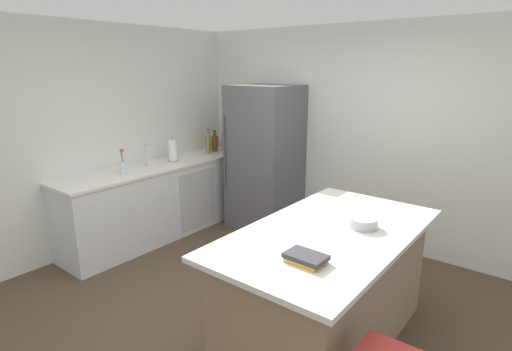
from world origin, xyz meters
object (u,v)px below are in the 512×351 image
(sink_faucet, at_px, (146,154))
(paper_towel_roll, at_px, (173,151))
(kitchen_island, at_px, (327,286))
(vinegar_bottle, at_px, (224,141))
(wine_bottle, at_px, (225,140))
(cookbook_stack, at_px, (306,258))
(flower_vase, at_px, (123,165))
(whiskey_bottle, at_px, (215,143))
(olive_oil_bottle, at_px, (208,144))
(mixing_bowl, at_px, (363,222))
(refrigerator, at_px, (265,158))
(syrup_bottle, at_px, (208,144))

(sink_faucet, xyz_separation_m, paper_towel_roll, (0.04, 0.39, -0.02))
(kitchen_island, distance_m, vinegar_bottle, 3.28)
(wine_bottle, xyz_separation_m, cookbook_stack, (2.74, -2.23, -0.12))
(cookbook_stack, bearing_deg, flower_vase, 168.82)
(flower_vase, distance_m, wine_bottle, 1.69)
(whiskey_bottle, bearing_deg, flower_vase, -86.30)
(wine_bottle, distance_m, olive_oil_bottle, 0.30)
(whiskey_bottle, distance_m, cookbook_stack, 3.55)
(flower_vase, xyz_separation_m, paper_towel_roll, (-0.08, 0.80, 0.02))
(wine_bottle, relative_size, mixing_bowl, 1.81)
(refrigerator, relative_size, wine_bottle, 4.77)
(cookbook_stack, xyz_separation_m, mixing_bowl, (0.04, 0.75, 0.01))
(olive_oil_bottle, bearing_deg, paper_towel_roll, -95.25)
(wine_bottle, height_order, cookbook_stack, wine_bottle)
(kitchen_island, distance_m, mixing_bowl, 0.57)
(vinegar_bottle, distance_m, olive_oil_bottle, 0.39)
(olive_oil_bottle, distance_m, cookbook_stack, 3.38)
(paper_towel_roll, relative_size, mixing_bowl, 1.43)
(sink_faucet, distance_m, mixing_bowl, 2.91)
(kitchen_island, xyz_separation_m, wine_bottle, (-2.61, 1.69, 0.61))
(refrigerator, distance_m, paper_towel_roll, 1.20)
(paper_towel_roll, relative_size, wine_bottle, 0.79)
(cookbook_stack, bearing_deg, wine_bottle, 140.85)
(paper_towel_roll, height_order, syrup_bottle, paper_towel_roll)
(vinegar_bottle, distance_m, mixing_bowl, 3.27)
(wine_bottle, xyz_separation_m, olive_oil_bottle, (-0.03, -0.30, -0.02))
(mixing_bowl, bearing_deg, kitchen_island, -128.67)
(paper_towel_roll, bearing_deg, flower_vase, -83.96)
(wine_bottle, height_order, mixing_bowl, wine_bottle)
(flower_vase, bearing_deg, cookbook_stack, -11.18)
(kitchen_island, height_order, olive_oil_bottle, olive_oil_bottle)
(syrup_bottle, bearing_deg, paper_towel_roll, -85.30)
(flower_vase, distance_m, mixing_bowl, 2.79)
(whiskey_bottle, relative_size, cookbook_stack, 1.16)
(flower_vase, xyz_separation_m, mixing_bowl, (2.78, 0.21, -0.06))
(kitchen_island, relative_size, refrigerator, 1.03)
(wine_bottle, relative_size, olive_oil_bottle, 1.13)
(kitchen_island, height_order, flower_vase, flower_vase)
(refrigerator, xyz_separation_m, paper_towel_roll, (-0.88, -0.81, 0.12))
(sink_faucet, xyz_separation_m, cookbook_stack, (2.86, -0.95, -0.12))
(flower_vase, xyz_separation_m, cookbook_stack, (2.74, -0.54, -0.08))
(sink_faucet, xyz_separation_m, wine_bottle, (0.12, 1.28, 0.00))
(paper_towel_roll, height_order, vinegar_bottle, paper_towel_roll)
(sink_faucet, distance_m, whiskey_bottle, 1.18)
(wine_bottle, distance_m, whiskey_bottle, 0.15)
(whiskey_bottle, bearing_deg, syrup_bottle, -113.14)
(refrigerator, distance_m, whiskey_bottle, 0.90)
(wine_bottle, distance_m, mixing_bowl, 3.15)
(kitchen_island, relative_size, whiskey_bottle, 6.47)
(olive_oil_bottle, bearing_deg, cookbook_stack, -34.89)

